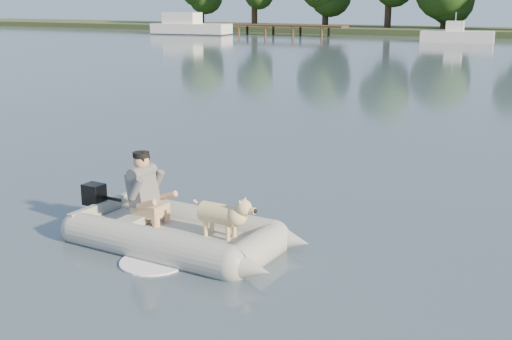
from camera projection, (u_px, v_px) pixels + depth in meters
The scene contains 8 objects.
water at pixel (175, 263), 8.38m from camera, with size 160.00×160.00×0.00m, color slate.
dock at pixel (260, 30), 64.43m from camera, with size 18.00×2.00×1.04m, color #4C331E, non-canonical shape.
dinghy at pixel (180, 206), 8.87m from camera, with size 4.30×2.69×1.34m, color #A6A6A0, non-canonical shape.
man at pixel (144, 186), 9.19m from camera, with size 0.70×0.60×1.04m, color #5C5D61, non-canonical shape.
dog at pixel (220, 217), 8.63m from camera, with size 0.90×0.32×0.60m, color tan, non-canonical shape.
outboard_motor at pixel (95, 207), 9.71m from camera, with size 0.40×0.28×0.76m, color black, non-canonical shape.
cabin_cruiser at pixel (191, 24), 64.65m from camera, with size 8.35×2.98×2.58m, color white, non-canonical shape.
motorboat at pixel (458, 28), 52.55m from camera, with size 5.96×2.29×2.52m, color white, non-canonical shape.
Camera 1 is at (4.60, -6.38, 3.32)m, focal length 45.00 mm.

